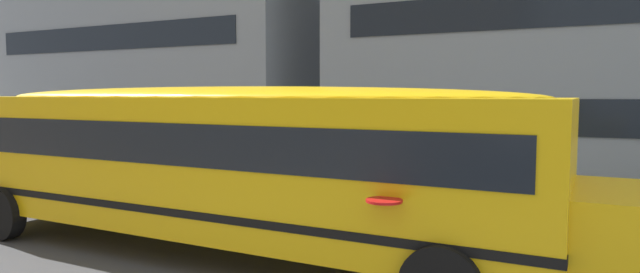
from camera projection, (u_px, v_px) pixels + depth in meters
name	position (u px, v px, depth m)	size (l,w,h in m)	color
ground_plane	(279.00, 235.00, 9.97)	(400.00, 400.00, 0.00)	#424244
sidewalk_far	(403.00, 179.00, 16.55)	(120.00, 3.00, 0.01)	gray
lane_centreline	(279.00, 235.00, 9.97)	(110.00, 0.16, 0.01)	silver
school_bus	(233.00, 155.00, 8.66)	(12.28, 2.97, 2.74)	yellow
parked_car_dark_blue_beside_sign	(9.00, 140.00, 20.69)	(3.98, 2.04, 1.64)	navy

